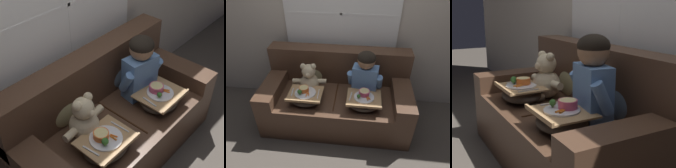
# 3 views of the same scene
# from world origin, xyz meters

# --- Properties ---
(ground_plane) EXTENTS (14.00, 14.00, 0.00)m
(ground_plane) POSITION_xyz_m (0.00, 0.00, 0.00)
(ground_plane) COLOR #4C443D
(wall_back_with_window) EXTENTS (8.00, 0.08, 2.60)m
(wall_back_with_window) POSITION_xyz_m (0.00, 0.54, 1.30)
(wall_back_with_window) COLOR #BCB2A3
(wall_back_with_window) RESTS_ON ground_plane
(couch) EXTENTS (1.79, 0.87, 0.90)m
(couch) POSITION_xyz_m (0.00, 0.06, 0.33)
(couch) COLOR #4C3323
(couch) RESTS_ON ground_plane
(throw_pillow_behind_child) EXTENTS (0.34, 0.16, 0.35)m
(throw_pillow_behind_child) POSITION_xyz_m (0.34, 0.25, 0.60)
(throw_pillow_behind_child) COLOR slate
(throw_pillow_behind_child) RESTS_ON couch
(throw_pillow_behind_teddy) EXTENTS (0.34, 0.16, 0.35)m
(throw_pillow_behind_teddy) POSITION_xyz_m (-0.34, 0.25, 0.60)
(throw_pillow_behind_teddy) COLOR tan
(throw_pillow_behind_teddy) RESTS_ON couch
(child_figure) EXTENTS (0.43, 0.23, 0.58)m
(child_figure) POSITION_xyz_m (0.34, 0.03, 0.76)
(child_figure) COLOR #5B84BC
(child_figure) RESTS_ON couch
(teddy_bear) EXTENTS (0.42, 0.29, 0.39)m
(teddy_bear) POSITION_xyz_m (-0.34, 0.03, 0.60)
(teddy_bear) COLOR beige
(teddy_bear) RESTS_ON couch
(lap_tray_child) EXTENTS (0.38, 0.33, 0.19)m
(lap_tray_child) POSITION_xyz_m (0.34, -0.19, 0.51)
(lap_tray_child) COLOR #473D33
(lap_tray_child) RESTS_ON child_figure
(lap_tray_teddy) EXTENTS (0.39, 0.32, 0.20)m
(lap_tray_teddy) POSITION_xyz_m (-0.34, -0.19, 0.51)
(lap_tray_teddy) COLOR #473D33
(lap_tray_teddy) RESTS_ON teddy_bear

